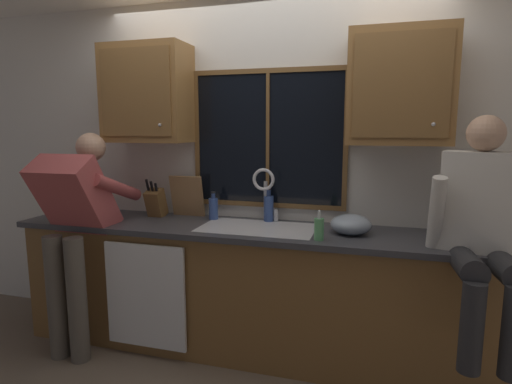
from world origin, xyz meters
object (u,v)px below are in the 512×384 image
Objects in this scene: mixing_bowl at (351,225)px; bottle_green_glass at (269,208)px; person_standing at (76,220)px; cutting_board at (187,196)px; soap_dispenser at (319,229)px; bottle_tall_clear at (213,208)px; person_sitting_on_counter at (483,223)px; knife_block at (156,203)px.

bottle_green_glass is (-0.61, 0.20, 0.04)m from mixing_bowl.
person_standing reaches higher than cutting_board.
person_standing is 1.70m from soap_dispenser.
cutting_board reaches higher than bottle_green_glass.
soap_dispenser is 0.93m from bottle_tall_clear.
soap_dispenser is (-0.18, -0.22, 0.01)m from mixing_bowl.
soap_dispenser is 0.90× the size of bottle_tall_clear.
soap_dispenser is at bearing 4.05° from person_standing.
mixing_bowl is at bearing -17.80° from bottle_green_glass.
bottle_tall_clear is at bearing -173.71° from bottle_green_glass.
person_sitting_on_counter is 1.41m from bottle_green_glass.
bottle_green_glass is at bearing 162.20° from mixing_bowl.
person_standing is 8.24× the size of soap_dispenser.
cutting_board is 1.29m from mixing_bowl.
person_standing is 0.60m from knife_block.
soap_dispenser is (1.32, -0.34, -0.04)m from knife_block.
bottle_tall_clear is at bearing 30.15° from person_standing.
mixing_bowl is (1.88, 0.34, 0.01)m from person_standing.
person_sitting_on_counter is at bearing 1.14° from person_standing.
knife_block is at bearing 169.59° from person_sitting_on_counter.
cutting_board is 1.71× the size of soap_dispenser.
soap_dispenser is at bearing -44.28° from bottle_green_glass.
knife_block is 1.28× the size of bottle_green_glass.
person_standing is at bearing -157.01° from bottle_green_glass.
person_standing is 7.40× the size of bottle_tall_clear.
knife_block is at bearing 50.49° from person_standing.
person_standing is 2.59m from person_sitting_on_counter.
person_sitting_on_counter reaches higher than bottle_green_glass.
person_sitting_on_counter is at bearing -13.81° from cutting_board.
soap_dispenser is at bearing -14.35° from knife_block.
mixing_bowl is 1.40× the size of soap_dispenser.
knife_block is 1.51× the size of bottle_tall_clear.
bottle_green_glass is 1.18× the size of bottle_tall_clear.
bottle_green_glass is at bearing -0.03° from cutting_board.
person_standing is at bearing -138.46° from cutting_board.
soap_dispenser is at bearing 175.60° from person_sitting_on_counter.
bottle_tall_clear reaches higher than mixing_bowl.
bottle_tall_clear is (0.85, 0.49, 0.04)m from person_standing.
cutting_board is at bearing 19.34° from knife_block.
knife_block reaches higher than bottle_green_glass.
knife_block is 1.50m from mixing_bowl.
bottle_tall_clear reaches higher than soap_dispenser.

